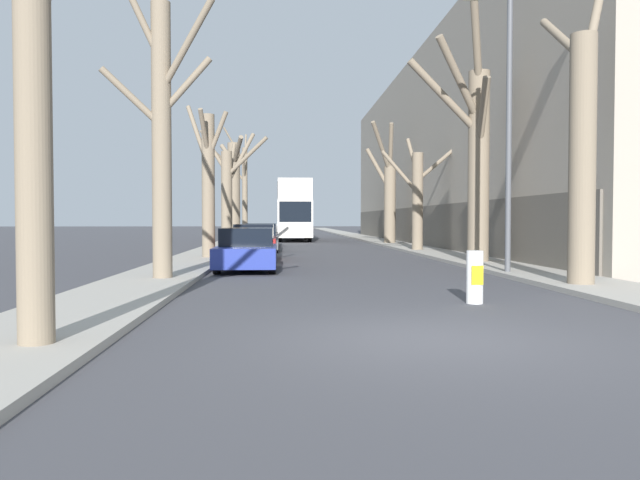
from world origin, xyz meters
name	(u,v)px	position (x,y,z in m)	size (l,w,h in m)	color
ground_plane	(430,339)	(0.00, 0.00, 0.00)	(300.00, 300.00, 0.00)	#424247
sidewalk_left	(246,236)	(-5.24, 50.00, 0.06)	(2.26, 120.00, 0.12)	#A39E93
sidewalk_right	(358,236)	(5.24, 50.00, 0.06)	(2.26, 120.00, 0.12)	#A39E93
building_facade_right	(486,153)	(11.36, 31.84, 5.95)	(10.08, 49.50, 11.92)	#9E9384
street_tree_left_0	(36,13)	(-4.80, -0.56, 3.99)	(3.03, 2.68, 8.84)	#7A6B56
street_tree_left_1	(161,125)	(-4.99, 7.89, 3.96)	(3.10, 2.44, 9.01)	#7A6B56
street_tree_left_2	(208,181)	(-4.83, 16.71, 3.13)	(1.92, 2.54, 6.27)	#7A6B56
street_tree_left_3	(228,192)	(-4.70, 24.55, 3.05)	(3.64, 2.19, 6.33)	#7A6B56
street_tree_left_4	(233,189)	(-5.04, 32.64, 3.58)	(2.40, 3.75, 6.79)	#7A6B56
street_tree_left_5	(244,188)	(-4.90, 42.05, 4.12)	(1.90, 3.10, 8.90)	#7A6B56
street_tree_right_0	(582,143)	(4.96, 5.92, 3.35)	(1.56, 2.93, 7.90)	#7A6B56
street_tree_right_1	(476,152)	(4.91, 13.59, 3.98)	(3.09, 2.13, 9.31)	#7A6B56
street_tree_right_2	(418,196)	(4.80, 22.39, 2.78)	(4.22, 1.55, 5.71)	#7A6B56
street_tree_right_3	(389,196)	(4.95, 31.64, 3.16)	(1.93, 2.66, 7.67)	#7A6B56
double_decker_bus	(294,207)	(-0.97, 40.07, 2.55)	(2.49, 10.33, 4.51)	silver
parked_car_0	(247,250)	(-3.03, 11.49, 0.63)	(1.84, 4.03, 1.33)	navy
parked_car_1	(254,243)	(-3.03, 16.81, 0.67)	(1.74, 4.21, 1.41)	maroon
parked_car_2	(260,238)	(-3.03, 23.30, 0.66)	(1.86, 4.41, 1.41)	#4C5156
parked_car_3	(263,236)	(-3.03, 29.29, 0.65)	(1.78, 4.55, 1.36)	black
lamp_post	(506,118)	(4.35, 9.17, 4.44)	(1.40, 0.20, 7.96)	#4C4F54
traffic_bollard	(475,277)	(1.70, 3.47, 0.50)	(0.31, 0.33, 1.00)	white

